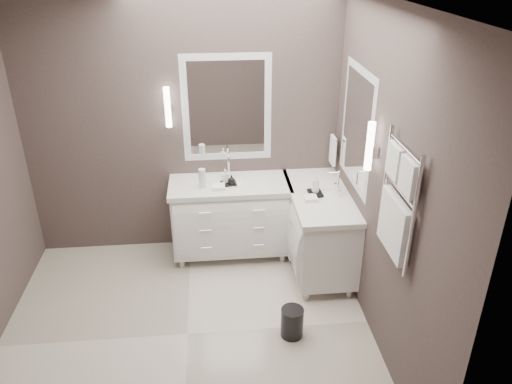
{
  "coord_description": "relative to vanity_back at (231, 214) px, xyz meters",
  "views": [
    {
      "loc": [
        0.27,
        -3.36,
        3.05
      ],
      "look_at": [
        0.67,
        0.7,
        1.0
      ],
      "focal_mm": 35.0,
      "sensor_mm": 36.0,
      "label": 1
    }
  ],
  "objects": [
    {
      "name": "wall_front",
      "position": [
        -0.45,
        -2.73,
        0.86
      ],
      "size": [
        3.2,
        0.01,
        2.7
      ],
      "primitive_type": "cube",
      "color": "#463A38",
      "rests_on": "floor"
    },
    {
      "name": "wall_back",
      "position": [
        -0.45,
        0.28,
        0.86
      ],
      "size": [
        3.2,
        0.01,
        2.7
      ],
      "primitive_type": "cube",
      "color": "#463A38",
      "rests_on": "floor"
    },
    {
      "name": "vanity_right",
      "position": [
        0.88,
        -0.33,
        0.0
      ],
      "size": [
        0.59,
        1.24,
        0.97
      ],
      "color": "white",
      "rests_on": "floor"
    },
    {
      "name": "ceiling",
      "position": [
        -0.45,
        -1.23,
        2.22
      ],
      "size": [
        3.2,
        3.0,
        0.01
      ],
      "primitive_type": "cube",
      "color": "white",
      "rests_on": "wall_back"
    },
    {
      "name": "soap_bottle_b",
      "position": [
        0.02,
        -0.07,
        0.43
      ],
      "size": [
        0.09,
        0.09,
        0.09
      ],
      "primitive_type": "imported",
      "rotation": [
        0.0,
        0.0,
        -0.21
      ],
      "color": "black",
      "rests_on": "amenity_tray_back"
    },
    {
      "name": "sconce_right",
      "position": [
        1.08,
        -1.01,
        1.11
      ],
      "size": [
        0.06,
        0.06,
        0.4
      ],
      "color": "white",
      "rests_on": "wall_right"
    },
    {
      "name": "vanity_back",
      "position": [
        0.0,
        0.0,
        0.0
      ],
      "size": [
        1.24,
        0.59,
        0.97
      ],
      "color": "white",
      "rests_on": "floor"
    },
    {
      "name": "wall_right",
      "position": [
        1.15,
        -1.23,
        0.86
      ],
      "size": [
        0.01,
        3.0,
        2.7
      ],
      "primitive_type": "cube",
      "color": "#463A38",
      "rests_on": "floor"
    },
    {
      "name": "sconce_back",
      "position": [
        -0.58,
        0.2,
        1.11
      ],
      "size": [
        0.06,
        0.06,
        0.4
      ],
      "color": "white",
      "rests_on": "wall_back"
    },
    {
      "name": "soap_bottle_a",
      "position": [
        -0.04,
        -0.02,
        0.46
      ],
      "size": [
        0.07,
        0.08,
        0.14
      ],
      "primitive_type": "imported",
      "rotation": [
        0.0,
        0.0,
        0.25
      ],
      "color": "white",
      "rests_on": "amenity_tray_back"
    },
    {
      "name": "towel_bar_corner",
      "position": [
        1.09,
        0.13,
        0.63
      ],
      "size": [
        0.03,
        0.22,
        0.3
      ],
      "color": "white",
      "rests_on": "wall_right"
    },
    {
      "name": "mirror_back",
      "position": [
        -0.0,
        0.26,
        1.06
      ],
      "size": [
        0.9,
        0.02,
        1.1
      ],
      "color": "white",
      "rests_on": "wall_back"
    },
    {
      "name": "waste_bin",
      "position": [
        0.45,
        -1.32,
        -0.35
      ],
      "size": [
        0.24,
        0.24,
        0.27
      ],
      "primitive_type": "cylinder",
      "rotation": [
        0.0,
        0.0,
        -0.29
      ],
      "color": "black",
      "rests_on": "floor"
    },
    {
      "name": "amenity_tray_back",
      "position": [
        -0.01,
        -0.04,
        0.38
      ],
      "size": [
        0.17,
        0.13,
        0.02
      ],
      "primitive_type": "cube",
      "rotation": [
        0.0,
        0.0,
        0.12
      ],
      "color": "black",
      "rests_on": "vanity_back"
    },
    {
      "name": "amenity_tray_right",
      "position": [
        0.81,
        -0.34,
        0.38
      ],
      "size": [
        0.14,
        0.18,
        0.03
      ],
      "primitive_type": "cube",
      "rotation": [
        0.0,
        0.0,
        0.06
      ],
      "color": "black",
      "rests_on": "vanity_right"
    },
    {
      "name": "towel_ladder",
      "position": [
        1.1,
        -1.63,
        0.91
      ],
      "size": [
        0.06,
        0.58,
        0.9
      ],
      "color": "white",
      "rests_on": "wall_right"
    },
    {
      "name": "water_bottle",
      "position": [
        -0.28,
        -0.08,
        0.46
      ],
      "size": [
        0.08,
        0.08,
        0.2
      ],
      "primitive_type": "cylinder",
      "rotation": [
        0.0,
        0.0,
        0.1
      ],
      "color": "silver",
      "rests_on": "vanity_back"
    },
    {
      "name": "mirror_right",
      "position": [
        1.14,
        -0.43,
        1.06
      ],
      "size": [
        0.02,
        0.9,
        1.1
      ],
      "color": "white",
      "rests_on": "wall_right"
    },
    {
      "name": "soap_bottle_c",
      "position": [
        0.81,
        -0.34,
        0.48
      ],
      "size": [
        0.08,
        0.09,
        0.19
      ],
      "primitive_type": "imported",
      "rotation": [
        0.0,
        0.0,
        -0.2
      ],
      "color": "white",
      "rests_on": "amenity_tray_right"
    },
    {
      "name": "floor",
      "position": [
        -0.45,
        -1.23,
        -0.49
      ],
      "size": [
        3.2,
        3.0,
        0.01
      ],
      "primitive_type": "cube",
      "color": "beige",
      "rests_on": "ground"
    }
  ]
}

